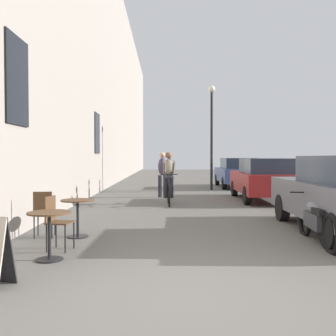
# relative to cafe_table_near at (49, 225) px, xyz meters

# --- Properties ---
(ground_plane) EXTENTS (88.00, 88.00, 0.00)m
(ground_plane) POSITION_rel_cafe_table_near_xyz_m (2.07, -1.53, -0.52)
(ground_plane) COLOR #5B5954
(building_facade_left) EXTENTS (0.54, 68.00, 12.57)m
(building_facade_left) POSITION_rel_cafe_table_near_xyz_m (-1.38, 12.47, 5.76)
(building_facade_left) COLOR gray
(building_facade_left) RESTS_ON ground_plane
(cafe_table_near) EXTENTS (0.64, 0.64, 0.72)m
(cafe_table_near) POSITION_rel_cafe_table_near_xyz_m (0.00, 0.00, 0.00)
(cafe_table_near) COLOR black
(cafe_table_near) RESTS_ON ground_plane
(cafe_chair_near_toward_street) EXTENTS (0.45, 0.45, 0.89)m
(cafe_chair_near_toward_street) POSITION_rel_cafe_table_near_xyz_m (-0.07, 0.62, -0.00)
(cafe_chair_near_toward_street) COLOR black
(cafe_chair_near_toward_street) RESTS_ON ground_plane
(cafe_table_mid) EXTENTS (0.64, 0.64, 0.72)m
(cafe_table_mid) POSITION_rel_cafe_table_near_xyz_m (0.05, 1.65, 0.00)
(cafe_table_mid) COLOR black
(cafe_table_mid) RESTS_ON ground_plane
(cafe_chair_mid_toward_street) EXTENTS (0.42, 0.42, 0.89)m
(cafe_chair_mid_toward_street) POSITION_rel_cafe_table_near_xyz_m (-0.57, 1.57, -0.00)
(cafe_chair_mid_toward_street) COLOR black
(cafe_chair_mid_toward_street) RESTS_ON ground_plane
(cyclist_on_bicycle) EXTENTS (0.52, 1.76, 1.74)m
(cyclist_on_bicycle) POSITION_rel_cafe_table_near_xyz_m (1.86, 6.80, 0.29)
(cyclist_on_bicycle) COLOR black
(cyclist_on_bicycle) RESTS_ON ground_plane
(pedestrian_near) EXTENTS (0.36, 0.27, 1.73)m
(pedestrian_near) POSITION_rel_cafe_table_near_xyz_m (1.65, 8.95, 0.45)
(pedestrian_near) COLOR #26262D
(pedestrian_near) RESTS_ON ground_plane
(pedestrian_mid) EXTENTS (0.38, 0.30, 1.70)m
(pedestrian_mid) POSITION_rel_cafe_table_near_xyz_m (1.95, 11.36, 0.44)
(pedestrian_mid) COLOR #26262D
(pedestrian_mid) RESTS_ON ground_plane
(street_lamp) EXTENTS (0.32, 0.32, 4.90)m
(street_lamp) POSITION_rel_cafe_table_near_xyz_m (3.95, 12.27, 2.59)
(street_lamp) COLOR black
(street_lamp) RESTS_ON ground_plane
(parked_car_second) EXTENTS (1.91, 4.27, 1.50)m
(parked_car_second) POSITION_rel_cafe_table_near_xyz_m (5.23, 7.84, 0.25)
(parked_car_second) COLOR maroon
(parked_car_second) RESTS_ON ground_plane
(parked_car_third) EXTENTS (1.85, 4.25, 1.50)m
(parked_car_third) POSITION_rel_cafe_table_near_xyz_m (5.41, 13.72, 0.26)
(parked_car_third) COLOR #384C84
(parked_car_third) RESTS_ON ground_plane
(parked_motorcycle) EXTENTS (0.62, 2.15, 0.92)m
(parked_motorcycle) POSITION_rel_cafe_table_near_xyz_m (4.43, 1.08, -0.12)
(parked_motorcycle) COLOR black
(parked_motorcycle) RESTS_ON ground_plane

